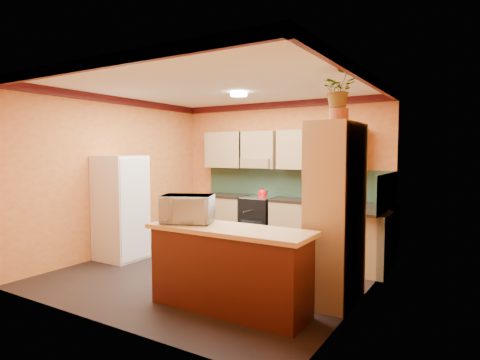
# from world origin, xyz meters

# --- Properties ---
(room_shell) EXTENTS (4.24, 4.24, 2.72)m
(room_shell) POSITION_xyz_m (0.02, 0.28, 2.09)
(room_shell) COLOR black
(room_shell) RESTS_ON ground
(base_cabinets_back) EXTENTS (3.65, 0.60, 0.88)m
(base_cabinets_back) POSITION_xyz_m (0.34, 1.80, 0.44)
(base_cabinets_back) COLOR tan
(base_cabinets_back) RESTS_ON ground
(countertop_back) EXTENTS (3.65, 0.62, 0.04)m
(countertop_back) POSITION_xyz_m (0.34, 1.80, 0.90)
(countertop_back) COLOR black
(countertop_back) RESTS_ON base_cabinets_back
(stove) EXTENTS (0.58, 0.58, 0.91)m
(stove) POSITION_xyz_m (-0.29, 1.80, 0.46)
(stove) COLOR black
(stove) RESTS_ON ground
(kettle) EXTENTS (0.20, 0.20, 0.18)m
(kettle) POSITION_xyz_m (-0.19, 1.75, 1.00)
(kettle) COLOR red
(kettle) RESTS_ON stove
(sink) EXTENTS (0.48, 0.40, 0.03)m
(sink) POSITION_xyz_m (1.11, 1.80, 0.94)
(sink) COLOR silver
(sink) RESTS_ON countertop_back
(base_cabinets_right) EXTENTS (0.60, 0.80, 0.88)m
(base_cabinets_right) POSITION_xyz_m (1.80, 1.05, 0.44)
(base_cabinets_right) COLOR tan
(base_cabinets_right) RESTS_ON ground
(countertop_right) EXTENTS (0.62, 0.80, 0.04)m
(countertop_right) POSITION_xyz_m (1.80, 1.05, 0.90)
(countertop_right) COLOR black
(countertop_right) RESTS_ON base_cabinets_right
(fridge) EXTENTS (0.68, 0.66, 1.70)m
(fridge) POSITION_xyz_m (-1.75, -0.25, 0.85)
(fridge) COLOR white
(fridge) RESTS_ON ground
(pantry) EXTENTS (0.48, 0.90, 2.10)m
(pantry) POSITION_xyz_m (1.85, -0.25, 1.05)
(pantry) COLOR tan
(pantry) RESTS_ON ground
(fern_pot) EXTENTS (0.22, 0.22, 0.16)m
(fern_pot) POSITION_xyz_m (1.85, -0.20, 2.18)
(fern_pot) COLOR #964624
(fern_pot) RESTS_ON pantry
(fern) EXTENTS (0.49, 0.46, 0.43)m
(fern) POSITION_xyz_m (1.85, -0.20, 2.47)
(fern) COLOR tan
(fern) RESTS_ON fern_pot
(breakfast_bar) EXTENTS (1.80, 0.55, 0.88)m
(breakfast_bar) POSITION_xyz_m (0.93, -1.12, 0.44)
(breakfast_bar) COLOR #43160F
(breakfast_bar) RESTS_ON ground
(bar_top) EXTENTS (1.90, 0.65, 0.05)m
(bar_top) POSITION_xyz_m (0.93, -1.12, 0.91)
(bar_top) COLOR tan
(bar_top) RESTS_ON breakfast_bar
(microwave) EXTENTS (0.70, 0.60, 0.33)m
(microwave) POSITION_xyz_m (0.35, -1.12, 1.09)
(microwave) COLOR white
(microwave) RESTS_ON bar_top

